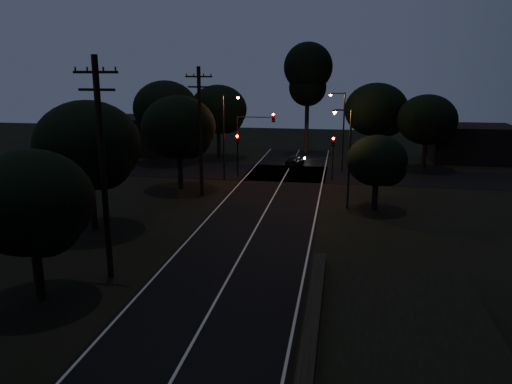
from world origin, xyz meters
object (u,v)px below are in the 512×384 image
(utility_pole_far, at_px, (200,130))
(signal_left, at_px, (238,147))
(utility_pole_mid, at_px, (103,167))
(streetlight_c, at_px, (347,152))
(streetlight_a, at_px, (226,131))
(streetlight_b, at_px, (342,126))
(car, at_px, (295,161))
(signal_mast, at_px, (255,132))
(signal_right, at_px, (333,150))
(tall_pine, at_px, (308,74))

(utility_pole_far, distance_m, signal_left, 8.53)
(utility_pole_mid, distance_m, streetlight_c, 19.15)
(streetlight_a, relative_size, streetlight_b, 1.00)
(utility_pole_mid, xyz_separation_m, car, (6.48, 31.00, -5.14))
(streetlight_c, distance_m, car, 17.28)
(utility_pole_far, xyz_separation_m, signal_mast, (3.09, 7.99, -1.15))
(utility_pole_far, bearing_deg, streetlight_a, 83.41)
(utility_pole_mid, bearing_deg, signal_right, 67.01)
(streetlight_a, height_order, car, streetlight_a)
(utility_pole_mid, distance_m, tall_pine, 40.80)
(signal_right, xyz_separation_m, car, (-4.12, 6.01, -2.24))
(streetlight_b, height_order, car, streetlight_b)
(utility_pole_mid, distance_m, signal_mast, 25.22)
(signal_left, bearing_deg, signal_right, 0.00)
(streetlight_a, bearing_deg, signal_right, 11.34)
(tall_pine, bearing_deg, streetlight_b, -68.62)
(signal_mast, bearing_deg, streetlight_c, -48.81)
(utility_pole_mid, xyz_separation_m, tall_pine, (7.00, 40.00, 3.92))
(signal_mast, xyz_separation_m, car, (3.39, 6.01, -3.74))
(utility_pole_far, relative_size, streetlight_c, 1.40)
(utility_pole_far, height_order, car, utility_pole_far)
(car, bearing_deg, signal_mast, 71.72)
(car, bearing_deg, streetlight_b, 168.67)
(utility_pole_far, bearing_deg, signal_left, 80.06)
(utility_pole_mid, height_order, signal_mast, utility_pole_mid)
(signal_left, distance_m, streetlight_b, 10.84)
(utility_pole_mid, relative_size, streetlight_a, 1.38)
(utility_pole_far, distance_m, streetlight_c, 12.05)
(signal_right, relative_size, streetlight_c, 0.55)
(tall_pine, height_order, streetlight_a, tall_pine)
(streetlight_a, bearing_deg, car, 54.14)
(tall_pine, relative_size, signal_left, 3.27)
(signal_right, height_order, signal_mast, signal_mast)
(streetlight_a, bearing_deg, utility_pole_far, -96.59)
(utility_pole_mid, xyz_separation_m, signal_left, (1.40, 24.99, -2.90))
(signal_mast, relative_size, streetlight_a, 0.78)
(utility_pole_mid, xyz_separation_m, signal_mast, (3.09, 24.99, -1.40))
(utility_pole_mid, bearing_deg, streetlight_c, 51.74)
(signal_left, height_order, signal_mast, signal_mast)
(signal_left, height_order, streetlight_c, streetlight_c)
(utility_pole_mid, distance_m, signal_right, 27.30)
(signal_mast, relative_size, car, 1.78)
(utility_pole_mid, distance_m, signal_left, 25.19)
(tall_pine, relative_size, streetlight_a, 1.68)
(utility_pole_mid, height_order, signal_left, utility_pole_mid)
(signal_left, distance_m, streetlight_c, 14.52)
(utility_pole_far, relative_size, signal_right, 2.56)
(tall_pine, xyz_separation_m, signal_right, (3.60, -15.01, -6.83))
(utility_pole_mid, bearing_deg, signal_mast, 82.96)
(streetlight_b, bearing_deg, tall_pine, 111.38)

